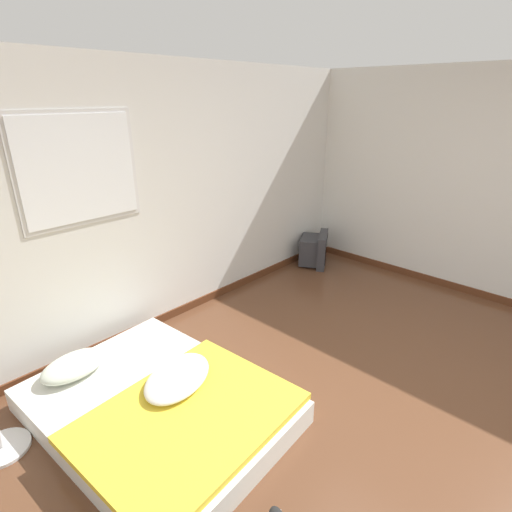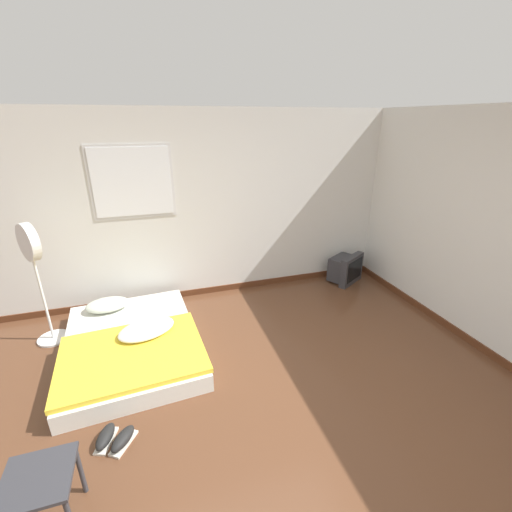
% 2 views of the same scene
% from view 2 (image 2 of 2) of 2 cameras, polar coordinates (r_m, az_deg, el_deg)
% --- Properties ---
extents(ground_plane, '(20.00, 20.00, 0.00)m').
position_cam_2_polar(ground_plane, '(3.18, 2.80, -28.55)').
color(ground_plane, brown).
extents(wall_back, '(7.75, 0.08, 2.60)m').
position_cam_2_polar(wall_back, '(4.84, -8.53, 7.79)').
color(wall_back, silver).
rests_on(wall_back, ground_plane).
extents(mattress_bed, '(1.52, 1.98, 0.33)m').
position_cam_2_polar(mattress_bed, '(4.19, -19.99, -13.38)').
color(mattress_bed, silver).
rests_on(mattress_bed, ground_plane).
extents(crt_tv, '(0.61, 0.56, 0.46)m').
position_cam_2_polar(crt_tv, '(5.67, 14.66, -2.03)').
color(crt_tv, '#333338').
rests_on(crt_tv, ground_plane).
extents(side_stool, '(0.40, 0.40, 0.45)m').
position_cam_2_polar(side_stool, '(2.84, -32.38, -29.69)').
color(side_stool, '#333338').
rests_on(side_stool, ground_plane).
extents(sneaker_pair, '(0.35, 0.34, 0.10)m').
position_cam_2_polar(sneaker_pair, '(3.34, -22.55, -26.25)').
color(sneaker_pair, silver).
rests_on(sneaker_pair, ground_plane).
extents(standing_fan, '(0.35, 0.40, 1.44)m').
position_cam_2_polar(standing_fan, '(4.44, -33.11, -0.62)').
color(standing_fan, silver).
rests_on(standing_fan, ground_plane).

